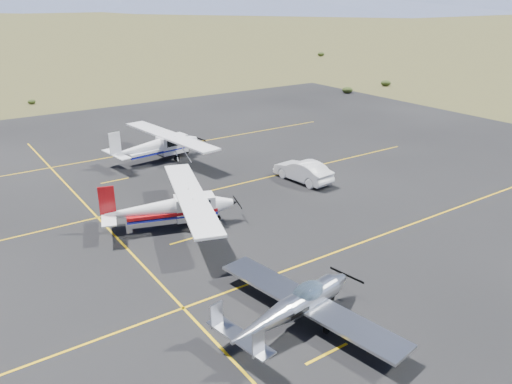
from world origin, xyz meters
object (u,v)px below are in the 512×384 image
object	(u,v)px
aircraft_cessna	(172,207)
aircraft_plain	(157,145)
aircraft_low_wing	(297,305)
sedan	(303,171)

from	to	relation	value
aircraft_cessna	aircraft_plain	distance (m)	12.42
aircraft_low_wing	aircraft_cessna	size ratio (longest dim) A/B	0.82
aircraft_plain	aircraft_cessna	bearing A→B (deg)	-117.42
aircraft_low_wing	aircraft_plain	distance (m)	22.95
aircraft_cessna	aircraft_plain	size ratio (longest dim) A/B	0.95
aircraft_cessna	aircraft_low_wing	bearing A→B (deg)	-71.85
aircraft_low_wing	sedan	distance (m)	16.44
aircraft_low_wing	aircraft_plain	xyz separation A→B (m)	(4.29, 22.55, 0.35)
aircraft_plain	sedan	distance (m)	11.88
sedan	aircraft_plain	bearing A→B (deg)	-63.61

